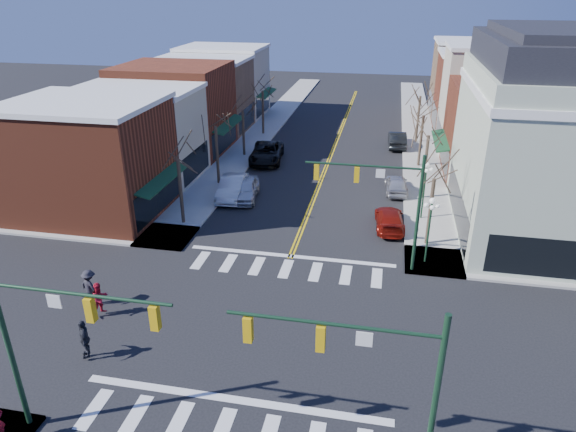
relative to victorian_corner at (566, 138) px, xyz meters
The scene contains 35 objects.
ground 22.95m from the victorian_corner, 138.69° to the right, with size 160.00×160.00×0.00m, color black.
sidewalk_left 26.67m from the victorian_corner, 167.71° to the left, with size 3.50×70.00×0.15m, color #9E9B93.
sidewalk_right 11.56m from the victorian_corner, 144.64° to the left, with size 3.50×70.00×0.15m, color #9E9B93.
bldg_left_brick_a 32.23m from the victorian_corner, behind, with size 10.00×8.50×8.00m, color maroon.
bldg_left_stucco_a 32.52m from the victorian_corner, behind, with size 10.00×7.00×7.50m, color #B9B198.
bldg_left_brick_b 34.62m from the victorian_corner, 157.89° to the left, with size 10.00×9.00×8.50m, color maroon.
bldg_left_tan 38.51m from the victorian_corner, 146.41° to the left, with size 10.00×7.50×7.80m, color #856649.
bldg_left_stucco_b 43.26m from the victorian_corner, 137.82° to the left, with size 10.00×8.00×8.20m, color #B9B198.
bldg_right_brick_a 11.60m from the victorian_corner, 95.08° to the left, with size 10.00×8.50×8.00m, color maroon.
bldg_right_stucco 19.10m from the victorian_corner, 93.01° to the left, with size 10.00×7.00×10.00m, color #B9B198.
bldg_right_brick_b 26.63m from the victorian_corner, 92.16° to the left, with size 10.00×8.00×8.50m, color maroon.
bldg_right_tan 34.58m from the victorian_corner, 91.66° to the left, with size 10.00×8.00×9.00m, color #856649.
victorian_corner is the anchor object (origin of this frame).
traffic_mast_near_left 31.14m from the victorian_corner, 135.19° to the right, with size 6.60×0.28×7.20m.
traffic_mast_near_right 24.56m from the victorian_corner, 116.57° to the right, with size 6.60×0.28×7.20m.
traffic_mast_far_right 13.20m from the victorian_corner, 147.05° to the right, with size 6.60×0.28×7.20m.
lamppost_corner 10.89m from the victorian_corner, 144.14° to the right, with size 0.36×0.36×4.33m.
lamppost_midblock 9.10m from the victorian_corner, behind, with size 0.36×0.36×4.33m.
tree_left_a 25.51m from the victorian_corner, behind, with size 0.24×0.24×4.76m, color #382B21.
tree_left_b 25.64m from the victorian_corner, 169.76° to the left, with size 0.24×0.24×5.04m, color #382B21.
tree_left_c 28.20m from the victorian_corner, 153.34° to the left, with size 0.24×0.24×4.55m, color #382B21.
tree_left_d 32.53m from the victorian_corner, 140.54° to the left, with size 0.24×0.24×4.90m, color #382B21.
tree_right_a 9.84m from the victorian_corner, 156.63° to the right, with size 0.24×0.24×4.62m, color #382B21.
tree_right_b 10.12m from the victorian_corner, 150.95° to the left, with size 0.24×0.24×5.18m, color #382B21.
tree_right_c 15.49m from the victorian_corner, 122.94° to the left, with size 0.24×0.24×4.83m, color #382B21.
tree_right_d 22.43m from the victorian_corner, 111.56° to the left, with size 0.24×0.24×4.97m, color #382B21.
car_left_near 22.68m from the victorian_corner, behind, with size 1.89×4.69×1.60m, color silver.
car_left_mid 23.71m from the victorian_corner, behind, with size 1.78×5.11×1.68m, color silver.
car_left_far 25.67m from the victorian_corner, 153.19° to the left, with size 2.86×6.19×1.72m, color black.
car_right_near 12.19m from the victorian_corner, behind, with size 1.88×4.63×1.35m, color maroon.
car_right_mid 12.95m from the victorian_corner, 151.29° to the left, with size 1.71×4.25×1.45m, color #BAB9BE.
car_right_far 21.92m from the victorian_corner, 118.57° to the left, with size 1.72×4.94×1.63m, color black.
pedestrian_red_b 29.44m from the victorian_corner, 149.23° to the right, with size 0.87×0.68×1.79m, color #B11227.
pedestrian_dark_a 30.30m from the victorian_corner, 143.04° to the right, with size 1.12×0.46×1.91m, color #21222A.
pedestrian_dark_b 29.91m from the victorian_corner, 151.74° to the right, with size 1.23×0.71×1.91m, color black.
Camera 1 is at (5.29, -19.95, 15.66)m, focal length 32.00 mm.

